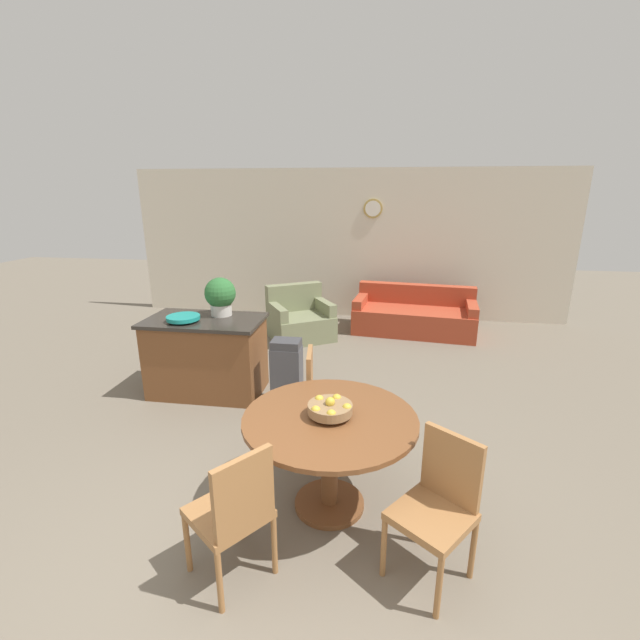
{
  "coord_description": "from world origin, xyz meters",
  "views": [
    {
      "loc": [
        0.69,
        -1.83,
        2.31
      ],
      "look_at": [
        0.03,
        2.56,
        0.96
      ],
      "focal_mm": 24.0,
      "sensor_mm": 36.0,
      "label": 1
    }
  ],
  "objects": [
    {
      "name": "trash_bin",
      "position": [
        -0.33,
        2.45,
        0.37
      ],
      "size": [
        0.33,
        0.25,
        0.75
      ],
      "color": "#47474C",
      "rests_on": "ground_plane"
    },
    {
      "name": "ground_plane",
      "position": [
        0.0,
        0.0,
        0.0
      ],
      "size": [
        24.0,
        24.0,
        0.0
      ],
      "primitive_type": "plane",
      "color": "#706656"
    },
    {
      "name": "dining_table",
      "position": [
        0.36,
        0.87,
        0.59
      ],
      "size": [
        1.26,
        1.26,
        0.76
      ],
      "color": "brown",
      "rests_on": "ground_plane"
    },
    {
      "name": "dining_chair_far_side",
      "position": [
        0.18,
        1.71,
        0.52
      ],
      "size": [
        0.47,
        0.47,
        0.92
      ],
      "rotation": [
        0.0,
        0.0,
        4.83
      ],
      "color": "#9E6B3D",
      "rests_on": "ground_plane"
    },
    {
      "name": "fruit_bowl",
      "position": [
        0.36,
        0.87,
        0.83
      ],
      "size": [
        0.32,
        0.32,
        0.15
      ],
      "color": "olive",
      "rests_on": "dining_table"
    },
    {
      "name": "dining_chair_near_right",
      "position": [
        1.08,
        0.4,
        0.52
      ],
      "size": [
        0.59,
        0.59,
        0.92
      ],
      "rotation": [
        0.0,
        0.0,
        8.76
      ],
      "color": "#9E6B3D",
      "rests_on": "ground_plane"
    },
    {
      "name": "couch",
      "position": [
        1.24,
        5.28,
        0.27
      ],
      "size": [
        2.07,
        1.14,
        0.76
      ],
      "rotation": [
        0.0,
        0.0,
        -0.12
      ],
      "color": "#B24228",
      "rests_on": "ground_plane"
    },
    {
      "name": "kitchen_island",
      "position": [
        -1.31,
        2.58,
        0.46
      ],
      "size": [
        1.33,
        0.76,
        0.91
      ],
      "color": "brown",
      "rests_on": "ground_plane"
    },
    {
      "name": "wall_back",
      "position": [
        0.0,
        6.12,
        1.35
      ],
      "size": [
        8.0,
        0.09,
        2.7
      ],
      "color": "beige",
      "rests_on": "ground_plane"
    },
    {
      "name": "armchair",
      "position": [
        -0.61,
        4.68,
        0.29
      ],
      "size": [
        1.22,
        1.19,
        0.84
      ],
      "rotation": [
        0.0,
        0.0,
        0.55
      ],
      "color": "#7A7F5B",
      "rests_on": "ground_plane"
    },
    {
      "name": "dining_chair_near_left",
      "position": [
        -0.11,
        0.15,
        0.52
      ],
      "size": [
        0.59,
        0.59,
        0.92
      ],
      "rotation": [
        0.0,
        0.0,
        7.19
      ],
      "color": "#9E6B3D",
      "rests_on": "ground_plane"
    },
    {
      "name": "teal_bowl",
      "position": [
        -1.49,
        2.45,
        0.95
      ],
      "size": [
        0.37,
        0.37,
        0.07
      ],
      "color": "teal",
      "rests_on": "kitchen_island"
    },
    {
      "name": "potted_plant",
      "position": [
        -1.17,
        2.76,
        1.15
      ],
      "size": [
        0.36,
        0.36,
        0.45
      ],
      "color": "beige",
      "rests_on": "kitchen_island"
    }
  ]
}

